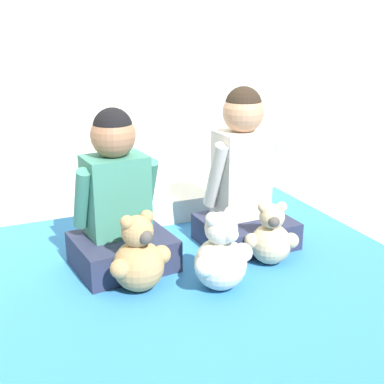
# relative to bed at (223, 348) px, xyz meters

# --- Properties ---
(wall_behind_bed) EXTENTS (8.00, 0.06, 2.50)m
(wall_behind_bed) POSITION_rel_bed_xyz_m (0.00, 1.06, 1.02)
(wall_behind_bed) COLOR silver
(wall_behind_bed) RESTS_ON ground_plane
(bed) EXTENTS (1.60, 1.88, 0.46)m
(bed) POSITION_rel_bed_xyz_m (0.00, 0.00, 0.00)
(bed) COLOR #997F60
(bed) RESTS_ON ground_plane
(child_on_left) EXTENTS (0.38, 0.33, 0.60)m
(child_on_left) POSITION_rel_bed_xyz_m (-0.27, 0.35, 0.48)
(child_on_left) COLOR #282D47
(child_on_left) RESTS_ON bed
(child_on_right) EXTENTS (0.37, 0.33, 0.65)m
(child_on_right) POSITION_rel_bed_xyz_m (0.26, 0.36, 0.50)
(child_on_right) COLOR #282D47
(child_on_right) RESTS_ON bed
(teddy_bear_held_by_left_child) EXTENTS (0.23, 0.18, 0.29)m
(teddy_bear_held_by_left_child) POSITION_rel_bed_xyz_m (-0.26, 0.13, 0.35)
(teddy_bear_held_by_left_child) COLOR tan
(teddy_bear_held_by_left_child) RESTS_ON bed
(teddy_bear_held_by_right_child) EXTENTS (0.20, 0.16, 0.25)m
(teddy_bear_held_by_right_child) POSITION_rel_bed_xyz_m (0.27, 0.13, 0.34)
(teddy_bear_held_by_right_child) COLOR #D1B78E
(teddy_bear_held_by_right_child) RESTS_ON bed
(teddy_bear_between_children) EXTENTS (0.24, 0.19, 0.29)m
(teddy_bear_between_children) POSITION_rel_bed_xyz_m (0.00, 0.03, 0.35)
(teddy_bear_between_children) COLOR silver
(teddy_bear_between_children) RESTS_ON bed
(pillow_at_headboard) EXTENTS (0.54, 0.27, 0.11)m
(pillow_at_headboard) POSITION_rel_bed_xyz_m (0.00, 0.78, 0.29)
(pillow_at_headboard) COLOR silver
(pillow_at_headboard) RESTS_ON bed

